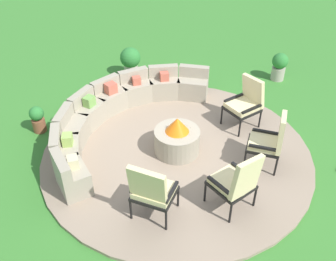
{
  "coord_description": "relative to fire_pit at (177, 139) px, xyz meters",
  "views": [
    {
      "loc": [
        -4.62,
        -2.93,
        4.57
      ],
      "look_at": [
        0.0,
        0.2,
        0.45
      ],
      "focal_mm": 40.24,
      "sensor_mm": 36.0,
      "label": 1
    }
  ],
  "objects": [
    {
      "name": "lounge_chair_front_right",
      "position": [
        -0.67,
        -1.49,
        0.27
      ],
      "size": [
        0.74,
        0.75,
        1.1
      ],
      "rotation": [
        0.0,
        0.0,
        5.97
      ],
      "color": "black",
      "rests_on": "patio_circle"
    },
    {
      "name": "ground_plane",
      "position": [
        0.0,
        0.0,
        -0.35
      ],
      "size": [
        24.0,
        24.0,
        0.0
      ],
      "primitive_type": "plane",
      "color": "#387A2D"
    },
    {
      "name": "lounge_chair_front_left",
      "position": [
        -1.54,
        -0.56,
        0.28
      ],
      "size": [
        0.7,
        0.71,
        1.11
      ],
      "rotation": [
        0.0,
        0.0,
        4.93
      ],
      "color": "black",
      "rests_on": "patio_circle"
    },
    {
      "name": "potted_plant_2",
      "position": [
        -0.96,
        2.7,
        -0.05
      ],
      "size": [
        0.29,
        0.29,
        0.57
      ],
      "color": "brown",
      "rests_on": "ground_plane"
    },
    {
      "name": "potted_plant_3",
      "position": [
        1.94,
        2.65,
        0.07
      ],
      "size": [
        0.51,
        0.51,
        0.74
      ],
      "color": "#A89E8E",
      "rests_on": "ground_plane"
    },
    {
      "name": "potted_plant_0",
      "position": [
        3.83,
        -0.5,
        0.03
      ],
      "size": [
        0.39,
        0.39,
        0.69
      ],
      "color": "#A89E8E",
      "rests_on": "ground_plane"
    },
    {
      "name": "lounge_chair_back_left",
      "position": [
        0.58,
        -1.53,
        0.26
      ],
      "size": [
        0.67,
        0.7,
        1.08
      ],
      "rotation": [
        0.0,
        0.0,
        6.57
      ],
      "color": "black",
      "rests_on": "patio_circle"
    },
    {
      "name": "curved_stone_bench",
      "position": [
        0.04,
        1.49,
        0.0
      ],
      "size": [
        4.29,
        1.85,
        0.71
      ],
      "color": "#9E937F",
      "rests_on": "patio_circle"
    },
    {
      "name": "fire_pit",
      "position": [
        0.0,
        0.0,
        0.0
      ],
      "size": [
        0.84,
        0.84,
        0.74
      ],
      "color": "#9E937F",
      "rests_on": "patio_circle"
    },
    {
      "name": "patio_circle",
      "position": [
        0.0,
        0.0,
        -0.32
      ],
      "size": [
        5.0,
        5.0,
        0.06
      ],
      "primitive_type": "cylinder",
      "color": "gray",
      "rests_on": "ground_plane"
    },
    {
      "name": "lounge_chair_back_right",
      "position": [
        1.49,
        -0.66,
        0.25
      ],
      "size": [
        0.78,
        0.75,
        1.05
      ],
      "rotation": [
        0.0,
        0.0,
        7.48
      ],
      "color": "black",
      "rests_on": "patio_circle"
    }
  ]
}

